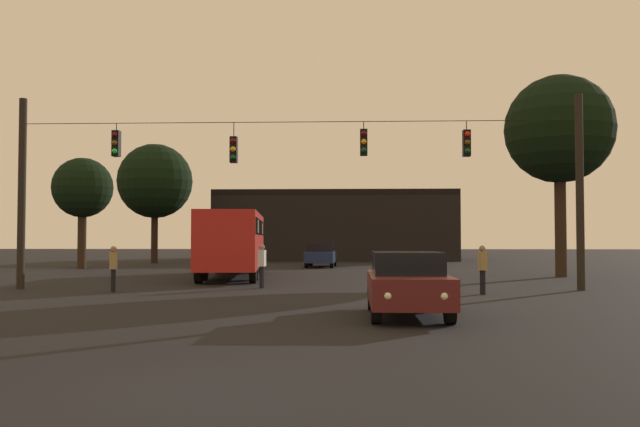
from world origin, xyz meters
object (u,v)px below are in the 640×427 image
(city_bus, at_px, (233,238))
(car_near_right, at_px, (407,283))
(car_far_left, at_px, (321,255))
(pedestrian_crossing_right, at_px, (483,267))
(tree_behind_building, at_px, (559,130))
(tree_right_far, at_px, (83,189))
(tree_left_silhouette, at_px, (155,181))
(pedestrian_crossing_center, at_px, (262,263))
(pedestrian_crossing_left, at_px, (113,266))

(city_bus, bearing_deg, car_near_right, -66.49)
(car_far_left, height_order, pedestrian_crossing_right, pedestrian_crossing_right)
(tree_behind_building, relative_size, tree_right_far, 1.44)
(car_far_left, xyz_separation_m, tree_left_silhouette, (-12.69, 6.45, 5.31))
(car_far_left, distance_m, pedestrian_crossing_right, 21.83)
(city_bus, relative_size, pedestrian_crossing_center, 6.88)
(pedestrian_crossing_center, relative_size, pedestrian_crossing_right, 1.01)
(car_far_left, bearing_deg, pedestrian_crossing_left, -107.37)
(car_near_right, height_order, car_far_left, same)
(pedestrian_crossing_right, bearing_deg, tree_right_far, 138.77)
(pedestrian_crossing_center, xyz_separation_m, pedestrian_crossing_right, (7.61, -2.56, -0.01))
(tree_behind_building, bearing_deg, car_near_right, -117.81)
(tree_left_silhouette, xyz_separation_m, tree_behind_building, (24.61, -17.02, 0.96))
(pedestrian_crossing_left, height_order, pedestrian_crossing_right, pedestrian_crossing_right)
(city_bus, bearing_deg, tree_behind_building, 3.85)
(car_far_left, bearing_deg, pedestrian_crossing_right, -73.67)
(car_near_right, height_order, tree_right_far, tree_right_far)
(city_bus, relative_size, tree_right_far, 1.65)
(pedestrian_crossing_center, bearing_deg, car_far_left, 85.42)
(tree_behind_building, xyz_separation_m, tree_right_far, (-26.36, 7.65, -2.18))
(pedestrian_crossing_center, xyz_separation_m, tree_behind_building, (13.39, 7.82, 6.15))
(tree_behind_building, distance_m, tree_right_far, 27.54)
(pedestrian_crossing_center, bearing_deg, tree_behind_building, 30.27)
(car_far_left, relative_size, tree_behind_building, 0.45)
(tree_behind_building, bearing_deg, pedestrian_crossing_right, -119.12)
(pedestrian_crossing_center, relative_size, tree_left_silhouette, 0.18)
(tree_left_silhouette, distance_m, tree_behind_building, 29.93)
(pedestrian_crossing_left, bearing_deg, tree_right_far, 114.84)
(car_far_left, distance_m, pedestrian_crossing_center, 18.44)
(tree_right_far, bearing_deg, tree_left_silhouette, 79.38)
(car_far_left, xyz_separation_m, pedestrian_crossing_center, (-1.47, -18.38, 0.12))
(pedestrian_crossing_left, xyz_separation_m, pedestrian_crossing_right, (12.51, -0.59, 0.02))
(car_far_left, height_order, tree_behind_building, tree_behind_building)
(pedestrian_crossing_center, distance_m, tree_behind_building, 16.68)
(city_bus, bearing_deg, tree_right_far, 141.02)
(city_bus, height_order, car_near_right, city_bus)
(city_bus, height_order, tree_left_silhouette, tree_left_silhouette)
(tree_left_silhouette, distance_m, tree_right_far, 9.61)
(city_bus, xyz_separation_m, car_near_right, (6.80, -15.64, -1.07))
(tree_left_silhouette, bearing_deg, tree_behind_building, -34.67)
(pedestrian_crossing_right, bearing_deg, car_far_left, 106.33)
(pedestrian_crossing_right, relative_size, tree_right_far, 0.24)
(car_near_right, bearing_deg, city_bus, 113.51)
(car_near_right, height_order, tree_behind_building, tree_behind_building)
(car_far_left, height_order, tree_left_silhouette, tree_left_silhouette)
(pedestrian_crossing_center, distance_m, tree_right_far, 20.57)
(city_bus, relative_size, tree_left_silhouette, 1.26)
(pedestrian_crossing_center, bearing_deg, city_bus, 108.12)
(pedestrian_crossing_left, distance_m, pedestrian_crossing_right, 12.52)
(pedestrian_crossing_right, bearing_deg, tree_left_silhouette, 124.49)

